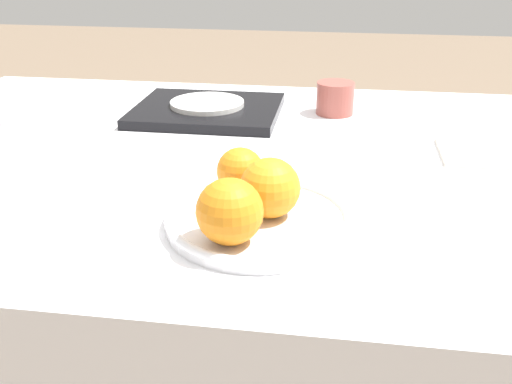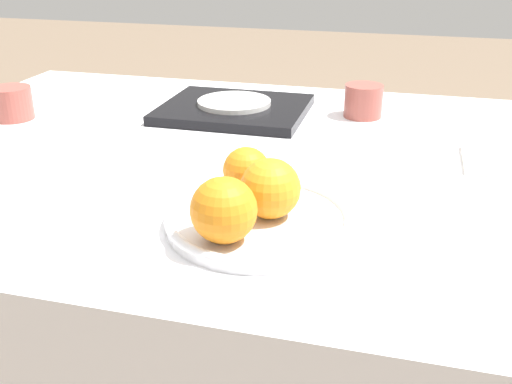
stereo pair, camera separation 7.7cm
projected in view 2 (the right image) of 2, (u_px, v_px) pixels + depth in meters
The scene contains 10 objects.
table at pixel (292, 336), 1.18m from camera, with size 1.57×0.97×0.75m.
fruit_platter at pixel (256, 219), 0.79m from camera, with size 0.25×0.25×0.02m.
orange_0 at pixel (270, 188), 0.77m from camera, with size 0.08×0.08×0.08m.
orange_1 at pixel (246, 170), 0.84m from camera, with size 0.07×0.07×0.07m.
orange_2 at pixel (224, 210), 0.71m from camera, with size 0.08×0.08×0.08m.
serving_tray at pixel (234, 109), 1.26m from camera, with size 0.30×0.26×0.02m.
side_plate at pixel (234, 102), 1.25m from camera, with size 0.15×0.15×0.01m.
cup_0 at pixel (363, 101), 1.23m from camera, with size 0.08×0.08×0.07m.
cup_1 at pixel (12, 103), 1.21m from camera, with size 0.08×0.08×0.07m.
napkin at pixel (507, 162), 0.99m from camera, with size 0.14×0.13×0.01m.
Camera 2 is at (0.18, -0.94, 1.11)m, focal length 42.00 mm.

